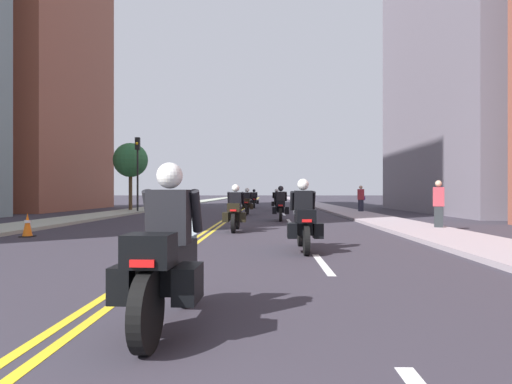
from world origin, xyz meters
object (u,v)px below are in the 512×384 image
(motorcycle_0, at_px, (167,261))
(street_tree_0, at_px, (131,160))
(motorcycle_4, at_px, (247,204))
(traffic_light_near, at_px, (138,161))
(motorcycle_5, at_px, (277,202))
(motorcycle_1, at_px, (303,222))
(motorcycle_3, at_px, (281,207))
(pedestrian_0, at_px, (439,205))
(motorcycle_6, at_px, (254,200))
(pedestrian_1, at_px, (361,199))
(motorcycle_2, at_px, (235,212))
(traffic_cone_0, at_px, (27,225))

(motorcycle_0, xyz_separation_m, street_tree_0, (-8.32, 25.47, 2.83))
(motorcycle_0, xyz_separation_m, motorcycle_4, (-0.19, 21.54, -0.02))
(traffic_light_near, height_order, street_tree_0, traffic_light_near)
(motorcycle_5, distance_m, street_tree_0, 10.56)
(motorcycle_1, relative_size, motorcycle_3, 1.06)
(motorcycle_4, xyz_separation_m, pedestrian_0, (7.06, -10.55, 0.25))
(motorcycle_3, relative_size, motorcycle_4, 0.96)
(motorcycle_4, xyz_separation_m, motorcycle_5, (1.88, 5.73, 0.00))
(pedestrian_0, bearing_deg, motorcycle_6, -54.33)
(motorcycle_6, xyz_separation_m, street_tree_0, (-8.24, -6.98, 2.85))
(pedestrian_1, bearing_deg, motorcycle_3, -149.82)
(motorcycle_2, bearing_deg, motorcycle_4, 91.60)
(motorcycle_0, bearing_deg, motorcycle_5, 88.66)
(motorcycle_1, bearing_deg, motorcycle_5, 90.13)
(motorcycle_3, bearing_deg, motorcycle_6, 98.50)
(traffic_cone_0, distance_m, pedestrian_1, 19.88)
(motorcycle_3, bearing_deg, motorcycle_2, -104.51)
(motorcycle_2, bearing_deg, motorcycle_5, 85.01)
(traffic_cone_0, height_order, traffic_light_near, traffic_light_near)
(motorcycle_4, bearing_deg, pedestrian_0, -55.90)
(motorcycle_0, distance_m, motorcycle_3, 16.27)
(motorcycle_1, bearing_deg, traffic_light_near, 116.61)
(motorcycle_1, height_order, traffic_light_near, traffic_light_near)
(motorcycle_1, xyz_separation_m, street_tree_0, (-10.11, 19.83, 2.83))
(motorcycle_6, bearing_deg, traffic_cone_0, -107.01)
(motorcycle_0, bearing_deg, street_tree_0, 110.29)
(motorcycle_4, bearing_deg, motorcycle_5, 72.17)
(traffic_cone_0, bearing_deg, pedestrian_1, 48.96)
(motorcycle_3, height_order, pedestrian_1, pedestrian_1)
(motorcycle_4, bearing_deg, pedestrian_1, 16.37)
(motorcycle_0, relative_size, motorcycle_5, 1.01)
(traffic_light_near, height_order, pedestrian_0, traffic_light_near)
(traffic_cone_0, bearing_deg, motorcycle_5, 67.29)
(motorcycle_5, distance_m, pedestrian_1, 6.40)
(motorcycle_0, relative_size, motorcycle_4, 0.97)
(pedestrian_1, bearing_deg, traffic_cone_0, -155.28)
(traffic_light_near, bearing_deg, motorcycle_1, -63.24)
(motorcycle_6, relative_size, traffic_light_near, 0.47)
(pedestrian_0, bearing_deg, pedestrian_1, -72.49)
(pedestrian_0, height_order, street_tree_0, street_tree_0)
(motorcycle_3, height_order, motorcycle_4, motorcycle_3)
(motorcycle_5, bearing_deg, motorcycle_0, -94.48)
(pedestrian_1, bearing_deg, traffic_light_near, 155.40)
(traffic_cone_0, bearing_deg, street_tree_0, 97.41)
(motorcycle_0, relative_size, motorcycle_3, 1.02)
(motorcycle_2, height_order, motorcycle_5, motorcycle_2)
(motorcycle_5, xyz_separation_m, street_tree_0, (-10.01, -1.80, 2.85))
(motorcycle_4, xyz_separation_m, traffic_cone_0, (-5.94, -12.94, -0.29))
(motorcycle_0, xyz_separation_m, motorcycle_6, (-0.08, 32.45, -0.01))
(traffic_cone_0, distance_m, pedestrian_0, 13.23)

